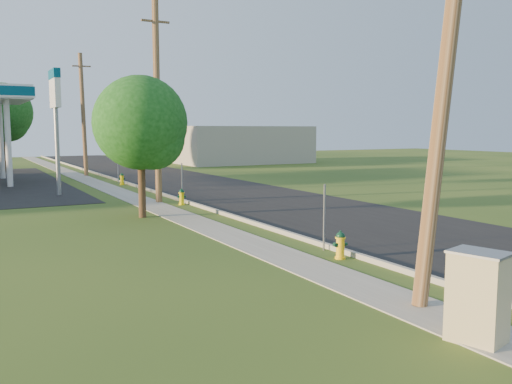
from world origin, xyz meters
The scene contains 18 objects.
ground_plane centered at (0.00, 0.00, 0.00)m, with size 140.00×140.00×0.00m, color #2A4619.
road centered at (4.50, 10.00, 0.01)m, with size 8.00×120.00×0.02m, color black.
curb centered at (0.50, 10.00, 0.07)m, with size 0.15×120.00×0.15m, color #9B998E.
sidewalk centered at (-1.25, 10.00, 0.01)m, with size 1.50×120.00×0.03m, color gray.
utility_pole_near centered at (-0.60, -1.00, 4.80)m, with size 1.40×0.32×9.48m.
utility_pole_mid centered at (-0.60, 17.00, 4.95)m, with size 1.40×0.32×9.80m.
utility_pole_far centered at (-0.60, 35.00, 4.80)m, with size 1.40×0.32×9.50m.
sign_post_near centered at (0.25, 4.20, 1.00)m, with size 0.05×0.04×2.00m, color gray.
sign_post_mid centered at (0.25, 16.00, 1.00)m, with size 0.05×0.04×2.00m, color gray.
sign_post_far centered at (0.25, 28.20, 1.00)m, with size 0.05×0.04×2.00m, color gray.
price_pylon centered at (-4.50, 22.50, 5.43)m, with size 0.34×2.04×6.85m.
distant_building centered at (18.00, 45.00, 2.00)m, with size 14.00×10.00×4.00m, color gray.
tree_verge centered at (-2.60, 12.81, 3.74)m, with size 3.84×3.84×5.82m.
tree_lot centered at (-5.76, 42.51, 4.92)m, with size 5.04×5.04×7.64m.
hydrant_near centered at (0.02, 3.11, 0.39)m, with size 0.42×0.37×0.81m.
hydrant_mid centered at (0.08, 15.64, 0.39)m, with size 0.41×0.37×0.79m.
hydrant_far centered at (0.07, 26.55, 0.39)m, with size 0.42×0.37×0.80m.
utility_cabinet centered at (-1.64, -2.83, 0.79)m, with size 0.92×1.08×1.58m.
Camera 1 is at (-9.20, -8.83, 3.60)m, focal length 38.00 mm.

